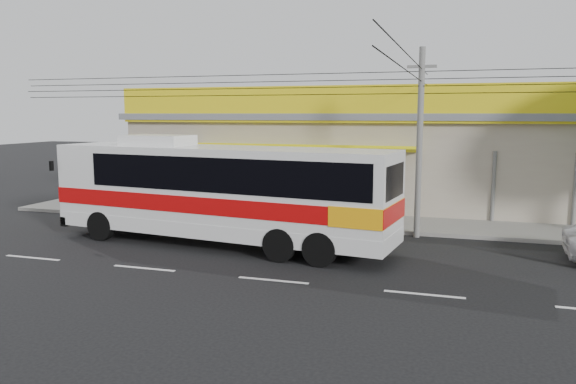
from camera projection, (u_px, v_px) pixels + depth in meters
name	position (u px, v px, depth m)	size (l,w,h in m)	color
ground	(299.00, 258.00, 17.60)	(120.00, 120.00, 0.00)	black
sidewalk	(340.00, 221.00, 23.26)	(30.00, 3.20, 0.15)	gray
lane_markings	(273.00, 280.00, 15.24)	(50.00, 0.12, 0.01)	silver
storefront_building	(364.00, 158.00, 28.18)	(22.60, 9.20, 5.70)	#A19381
coach_bus	(224.00, 188.00, 19.00)	(12.37, 4.07, 3.74)	silver
motorbike_red	(145.00, 201.00, 24.62)	(0.74, 2.12, 1.11)	maroon
motorbike_dark	(72.00, 193.00, 27.53)	(0.47, 1.67, 1.00)	black
utility_pole	(421.00, 81.00, 19.82)	(34.00, 14.00, 6.82)	#60605E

